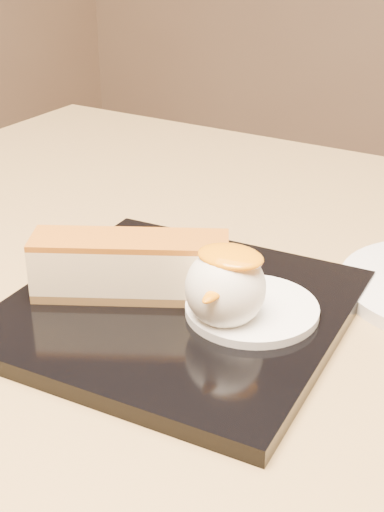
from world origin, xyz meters
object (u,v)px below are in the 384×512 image
Objects in this scene: ice_cream_scoop at (225,288)px; table at (152,452)px; dessert_plate at (177,311)px; cheesecake at (130,266)px.

table is at bearing 162.63° from ice_cream_scoop.
dessert_plate reaches higher than table.
cheesecake reaches higher than table.
cheesecake is at bearing 180.00° from ice_cream_scoop.
dessert_plate is 4.17× the size of ice_cream_scoop.
cheesecake is (0.00, -0.02, 0.19)m from table.
dessert_plate is 0.05m from cheesecake.
cheesecake is 2.59× the size of ice_cream_scoop.
ice_cream_scoop reaches higher than cheesecake.
ice_cream_scoop is (0.08, 0.00, 0.00)m from cheesecake.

